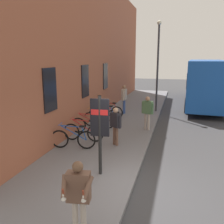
# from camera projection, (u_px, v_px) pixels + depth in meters

# --- Properties ---
(ground) EXTENTS (60.00, 60.00, 0.00)m
(ground) POSITION_uv_depth(u_px,v_px,m) (175.00, 131.00, 12.04)
(ground) COLOR #38383A
(sidewalk_pavement) EXTENTS (24.00, 3.50, 0.12)m
(sidewalk_pavement) POSITION_uv_depth(u_px,v_px,m) (128.00, 117.00, 14.62)
(sidewalk_pavement) COLOR slate
(sidewalk_pavement) RESTS_ON ground
(station_facade) EXTENTS (22.00, 0.65, 8.34)m
(station_facade) POSITION_uv_depth(u_px,v_px,m) (100.00, 47.00, 15.18)
(station_facade) COLOR #9E563D
(station_facade) RESTS_ON ground
(bicycle_far_end) EXTENTS (0.48, 1.76, 0.97)m
(bicycle_far_end) POSITION_uv_depth(u_px,v_px,m) (73.00, 139.00, 9.35)
(bicycle_far_end) COLOR black
(bicycle_far_end) RESTS_ON sidewalk_pavement
(bicycle_mid_rack) EXTENTS (0.48, 1.77, 0.97)m
(bicycle_mid_rack) POSITION_uv_depth(u_px,v_px,m) (83.00, 132.00, 10.21)
(bicycle_mid_rack) COLOR black
(bicycle_mid_rack) RESTS_ON sidewalk_pavement
(bicycle_nearest_sign) EXTENTS (0.62, 1.72, 0.97)m
(bicycle_nearest_sign) POSITION_uv_depth(u_px,v_px,m) (90.00, 125.00, 11.32)
(bicycle_nearest_sign) COLOR black
(bicycle_nearest_sign) RESTS_ON sidewalk_pavement
(bicycle_beside_lamp) EXTENTS (0.50, 1.75, 0.97)m
(bicycle_beside_lamp) POSITION_uv_depth(u_px,v_px,m) (99.00, 120.00, 12.22)
(bicycle_beside_lamp) COLOR black
(bicycle_beside_lamp) RESTS_ON sidewalk_pavement
(bicycle_end_of_row) EXTENTS (0.57, 1.74, 0.97)m
(bicycle_end_of_row) POSITION_uv_depth(u_px,v_px,m) (104.00, 115.00, 13.11)
(bicycle_end_of_row) COLOR black
(bicycle_end_of_row) RESTS_ON sidewalk_pavement
(bicycle_leaning_wall) EXTENTS (0.48, 1.76, 0.97)m
(bicycle_leaning_wall) POSITION_uv_depth(u_px,v_px,m) (109.00, 111.00, 14.10)
(bicycle_leaning_wall) COLOR black
(bicycle_leaning_wall) RESTS_ON sidewalk_pavement
(transit_info_sign) EXTENTS (0.13, 0.55, 2.40)m
(transit_info_sign) POSITION_uv_depth(u_px,v_px,m) (100.00, 123.00, 7.04)
(transit_info_sign) COLOR black
(transit_info_sign) RESTS_ON sidewalk_pavement
(city_bus) EXTENTS (10.61, 3.07, 3.35)m
(city_bus) POSITION_uv_depth(u_px,v_px,m) (206.00, 80.00, 18.35)
(city_bus) COLOR #1951B2
(city_bus) RESTS_ON ground
(pedestrian_crossing_street) EXTENTS (0.38, 0.59, 1.63)m
(pedestrian_crossing_street) POSITION_uv_depth(u_px,v_px,m) (147.00, 110.00, 11.69)
(pedestrian_crossing_street) COLOR #B2A599
(pedestrian_crossing_street) RESTS_ON sidewalk_pavement
(pedestrian_by_facade) EXTENTS (0.67, 0.26, 1.78)m
(pedestrian_by_facade) POSITION_uv_depth(u_px,v_px,m) (124.00, 96.00, 15.08)
(pedestrian_by_facade) COLOR #334C8C
(pedestrian_by_facade) RESTS_ON sidewalk_pavement
(pedestrian_near_bus) EXTENTS (0.43, 0.50, 1.53)m
(pedestrian_near_bus) POSITION_uv_depth(u_px,v_px,m) (116.00, 122.00, 9.61)
(pedestrian_near_bus) COLOR brown
(pedestrian_near_bus) RESTS_ON sidewalk_pavement
(tourist_with_hotdogs) EXTENTS (0.59, 0.61, 1.58)m
(tourist_with_hotdogs) POSITION_uv_depth(u_px,v_px,m) (78.00, 192.00, 4.58)
(tourist_with_hotdogs) COLOR #B2A599
(tourist_with_hotdogs) RESTS_ON sidewalk_pavement
(street_lamp) EXTENTS (0.28, 0.28, 5.63)m
(street_lamp) POSITION_uv_depth(u_px,v_px,m) (158.00, 59.00, 15.26)
(street_lamp) COLOR #333338
(street_lamp) RESTS_ON sidewalk_pavement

